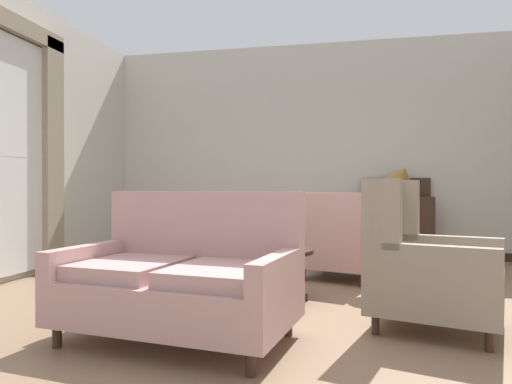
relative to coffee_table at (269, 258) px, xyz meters
The scene contains 13 objects.
ground 0.51m from the coffee_table, 52.73° to the right, with size 9.04×9.04×0.00m, color #896B51.
wall_back 3.20m from the coffee_table, 86.00° to the left, with size 6.62×0.08×3.26m, color beige.
wall_left 3.34m from the coffee_table, 167.08° to the left, with size 0.08×4.50×3.26m, color beige.
baseboard_back 2.91m from the coffee_table, 85.93° to the left, with size 6.46×0.03×0.12m, color #382319.
coffee_table is the anchor object (origin of this frame).
porcelain_vase 0.24m from the coffee_table, 166.36° to the left, with size 0.16×0.16×0.36m.
settee 1.27m from the coffee_table, 107.78° to the right, with size 1.65×1.11×1.01m.
armchair_foreground_right 1.27m from the coffee_table, 60.83° to the left, with size 1.06×1.06×0.99m.
armchair_near_sideboard 1.41m from the coffee_table, 26.26° to the right, with size 1.07×1.02×1.10m.
armchair_far_left 1.09m from the coffee_table, 149.86° to the left, with size 1.17×1.15×0.99m.
side_table 1.25m from the coffee_table, 27.82° to the left, with size 0.47×0.47×0.72m.
sideboard 2.99m from the coffee_table, 62.47° to the left, with size 0.97×0.43×1.19m.
gramophone 3.04m from the coffee_table, 60.74° to the left, with size 0.47×0.55×0.55m.
Camera 1 is at (0.55, -3.91, 1.02)m, focal length 32.25 mm.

